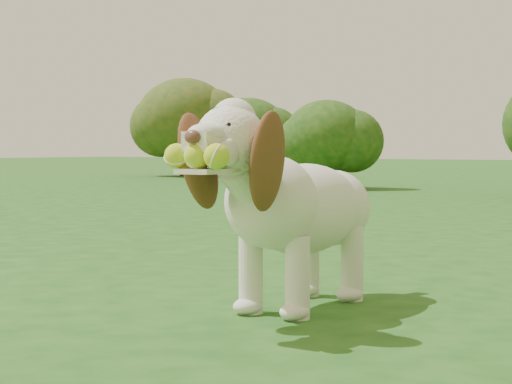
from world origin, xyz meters
The scene contains 5 objects.
ground centered at (0.00, 0.00, 0.00)m, with size 80.00×80.00×0.00m, color #194B15.
dog centered at (0.22, -0.50, 0.44)m, with size 0.44×1.27×0.83m.
shrub_a centered at (-4.61, 8.39, 0.82)m, with size 1.35×1.35×1.40m.
shrub_g centered at (-10.12, 11.69, 1.30)m, with size 2.13×2.13×2.21m.
shrub_e centered at (-7.20, 9.97, 0.94)m, with size 1.53×1.53×1.59m.
Camera 1 is at (1.99, -3.37, 0.65)m, focal length 60.00 mm.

